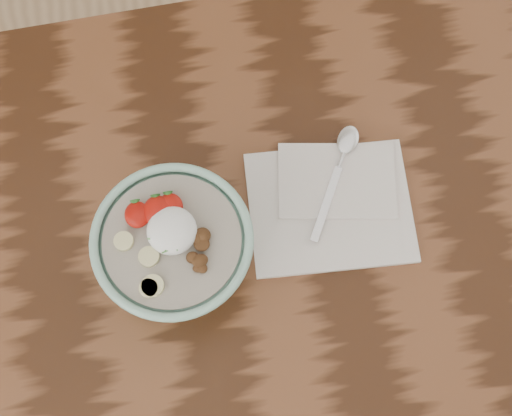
% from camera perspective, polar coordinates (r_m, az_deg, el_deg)
% --- Properties ---
extents(table, '(1.60, 0.90, 0.75)m').
position_cam_1_polar(table, '(1.14, 5.94, -4.11)').
color(table, '#341B0D').
rests_on(table, ground).
extents(breakfast_bowl, '(0.21, 0.21, 0.15)m').
position_cam_1_polar(breakfast_bowl, '(0.97, -6.49, -3.21)').
color(breakfast_bowl, '#90C2AD').
rests_on(breakfast_bowl, table).
extents(napkin, '(0.25, 0.22, 0.01)m').
position_cam_1_polar(napkin, '(1.06, 6.05, 0.50)').
color(napkin, silver).
rests_on(napkin, table).
extents(spoon, '(0.12, 0.18, 0.01)m').
position_cam_1_polar(spoon, '(1.07, 6.94, 4.19)').
color(spoon, silver).
rests_on(spoon, napkin).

